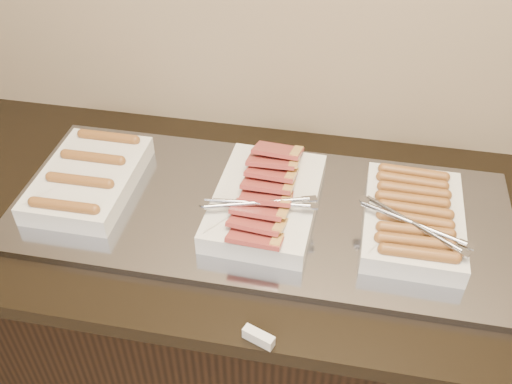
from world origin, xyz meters
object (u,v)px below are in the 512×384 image
at_px(warming_tray, 260,211).
at_px(dish_center, 265,200).
at_px(dish_right, 413,218).
at_px(counter, 255,324).
at_px(dish_left, 89,178).

distance_m(warming_tray, dish_center, 0.05).
xyz_separation_m(dish_center, dish_right, (0.34, -0.00, 0.00)).
bearing_deg(counter, dish_center, -8.90).
height_order(counter, dish_center, dish_center).
distance_m(dish_left, dish_right, 0.79).
relative_size(dish_left, dish_right, 1.00).
height_order(counter, warming_tray, warming_tray).
bearing_deg(warming_tray, dish_left, 180.00).
xyz_separation_m(dish_left, dish_center, (0.45, -0.00, 0.01)).
height_order(warming_tray, dish_right, dish_right).
relative_size(warming_tray, dish_center, 3.12).
distance_m(dish_left, dish_center, 0.45).
bearing_deg(dish_center, dish_right, 2.15).
height_order(warming_tray, dish_center, dish_center).
bearing_deg(counter, warming_tray, 0.00).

